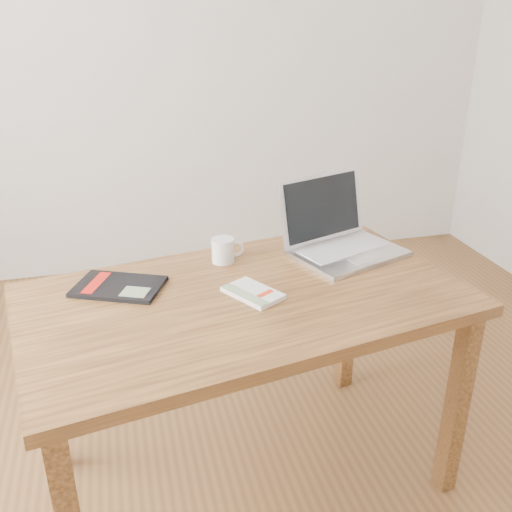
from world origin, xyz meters
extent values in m
plane|color=brown|center=(0.00, 0.00, 0.00)|extent=(4.00, 4.00, 0.00)
cube|color=silver|center=(0.00, 2.00, 1.35)|extent=(4.00, 0.04, 2.70)
cube|color=brown|center=(-0.04, 0.05, 0.73)|extent=(1.48, 1.01, 0.04)
cube|color=brown|center=(0.63, -0.16, 0.35)|extent=(0.07, 0.07, 0.71)
cube|color=brown|center=(-0.71, 0.26, 0.35)|extent=(0.07, 0.07, 0.71)
cube|color=brown|center=(0.52, 0.49, 0.35)|extent=(0.07, 0.07, 0.71)
cube|color=silver|center=(-0.02, 0.04, 0.76)|extent=(0.19, 0.21, 0.01)
cube|color=white|center=(-0.02, 0.04, 0.76)|extent=(0.19, 0.21, 0.02)
cube|color=gray|center=(-0.05, 0.02, 0.77)|extent=(0.12, 0.17, 0.00)
cube|color=red|center=(0.02, 0.01, 0.77)|extent=(0.06, 0.05, 0.00)
cube|color=black|center=(-0.42, 0.19, 0.76)|extent=(0.32, 0.28, 0.01)
cube|color=#B1150C|center=(-0.49, 0.22, 0.76)|extent=(0.10, 0.15, 0.00)
cube|color=gray|center=(-0.37, 0.13, 0.76)|extent=(0.10, 0.10, 0.00)
cube|color=silver|center=(0.39, 0.25, 0.76)|extent=(0.44, 0.37, 0.02)
cube|color=silver|center=(0.38, 0.28, 0.77)|extent=(0.35, 0.24, 0.00)
cube|color=#BCBCC1|center=(0.42, 0.17, 0.77)|extent=(0.13, 0.09, 0.00)
cube|color=silver|center=(0.34, 0.40, 0.89)|extent=(0.37, 0.19, 0.25)
cube|color=black|center=(0.34, 0.39, 0.89)|extent=(0.34, 0.16, 0.22)
cylinder|color=white|center=(-0.06, 0.31, 0.79)|extent=(0.08, 0.08, 0.09)
cylinder|color=black|center=(-0.06, 0.31, 0.83)|extent=(0.07, 0.07, 0.01)
torus|color=white|center=(-0.01, 0.31, 0.79)|extent=(0.06, 0.01, 0.06)
camera|label=1|loc=(-0.40, -1.48, 1.58)|focal=40.00mm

